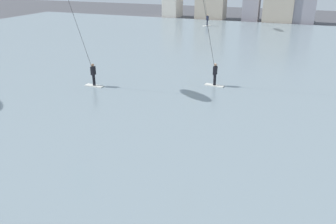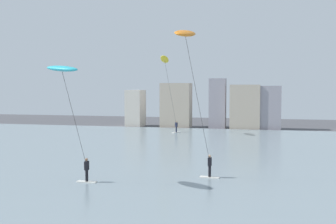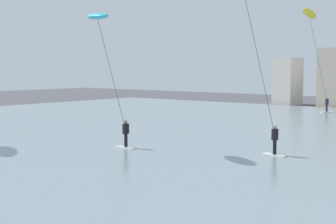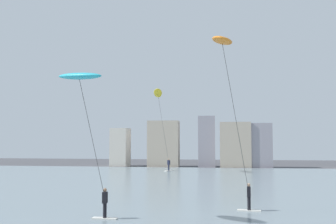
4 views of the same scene
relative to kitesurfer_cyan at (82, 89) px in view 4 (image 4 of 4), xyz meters
name	(u,v)px [view 4 (image 4 of 4)]	position (x,y,z in m)	size (l,w,h in m)	color
water_bay	(228,192)	(8.05, 12.38, -7.05)	(84.00, 52.00, 0.10)	gray
far_shore_buildings	(214,146)	(6.88, 40.42, -3.81)	(40.04, 4.28, 7.95)	beige
kitesurfer_cyan	(82,89)	(0.00, 0.00, 0.00)	(3.52, 2.53, 8.00)	silver
kitesurfer_yellow	(159,100)	(-0.20, 29.48, 2.38)	(2.43, 4.83, 10.79)	silver
kitesurfer_orange	(224,52)	(7.61, 2.88, 2.40)	(2.96, 3.74, 10.68)	silver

